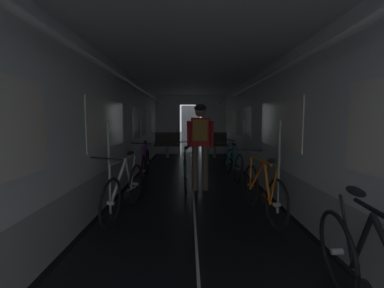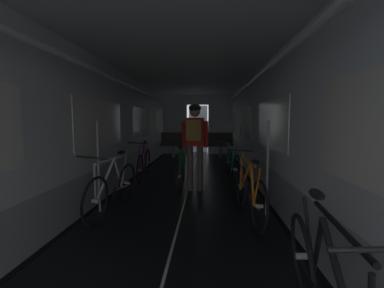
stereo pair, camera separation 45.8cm
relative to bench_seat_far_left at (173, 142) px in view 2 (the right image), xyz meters
The scene contains 9 objects.
train_car_shell 4.70m from the bench_seat_far_left, 78.60° to the right, with size 3.14×12.34×2.57m.
bench_seat_far_left is the anchor object (origin of this frame).
bench_seat_far_right 1.80m from the bench_seat_far_left, ahead, with size 0.98×0.51×0.95m.
bicycle_teal 4.10m from the bench_seat_far_left, 62.59° to the right, with size 0.44×1.69×0.96m.
bicycle_purple 3.83m from the bench_seat_far_left, 93.02° to the right, with size 0.44×1.69×0.94m.
bicycle_white 5.99m from the bench_seat_far_left, 91.38° to the right, with size 0.44×1.69×0.95m.
bicycle_orange 6.37m from the bench_seat_far_left, 72.68° to the right, with size 0.44×1.69×0.94m.
person_cyclist_aisle 4.83m from the bench_seat_far_left, 77.43° to the right, with size 0.54×0.40×1.73m.
bicycle_green_in_aisle 4.49m from the bench_seat_far_left, 80.46° to the right, with size 0.44×1.69×0.94m.
Camera 2 is at (0.37, -1.68, 1.41)m, focal length 24.06 mm.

